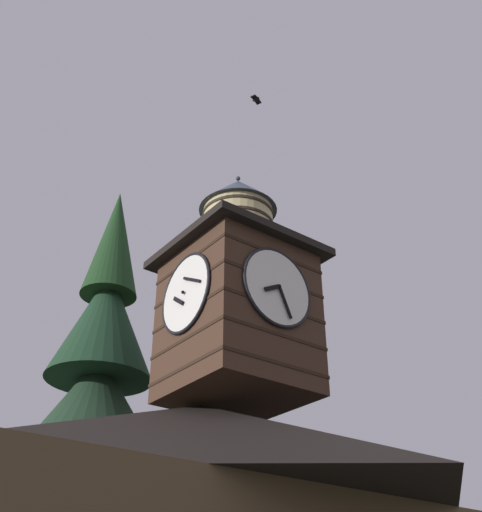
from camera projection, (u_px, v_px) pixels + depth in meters
name	position (u px, v px, depth m)	size (l,w,h in m)	color
clock_tower	(238.00, 298.00, 19.84)	(4.38, 4.38, 7.93)	#422B1E
pine_tree_behind	(91.00, 438.00, 21.56)	(7.04, 7.04, 17.20)	#473323
moon	(122.00, 451.00, 46.51)	(2.22, 2.22, 2.22)	silver
flying_bird_high	(256.00, 99.00, 24.74)	(0.56, 0.38, 0.17)	black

